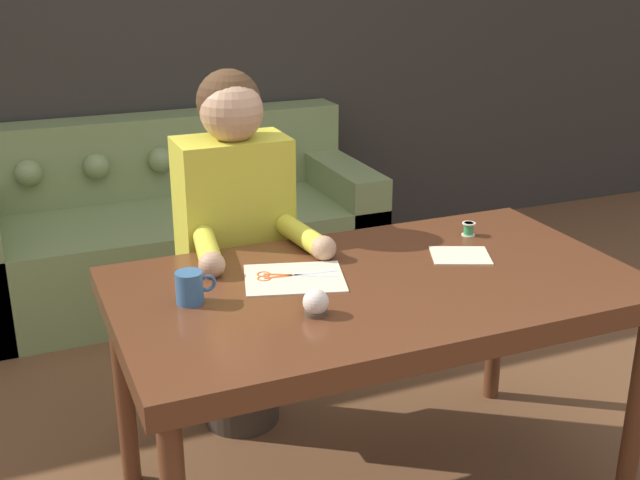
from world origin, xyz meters
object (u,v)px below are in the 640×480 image
Objects in this scene: couch at (172,232)px; scissors at (283,276)px; pin_cushion at (316,303)px; dining_table at (376,303)px; person at (236,256)px; thread_spool at (469,229)px; mug at (190,287)px.

couch is 1.82m from scissors.
couch is at bearing 88.67° from pin_cushion.
pin_cushion is (-0.25, -0.14, 0.10)m from dining_table.
couch is at bearing 87.88° from person.
pin_cushion reaches higher than thread_spool.
scissors is 5.44× the size of thread_spool.
thread_spool is (0.66, -1.67, 0.47)m from couch.
mug is at bearing 144.83° from pin_cushion.
mug reaches higher than thread_spool.
person is (-0.05, -1.32, 0.36)m from couch.
dining_table is at bearing -153.63° from thread_spool.
scissors is 0.31m from mug.
couch is (-0.21, 1.90, -0.38)m from dining_table.
couch reaches higher than dining_table.
dining_table is 33.93× the size of thread_spool.
pin_cushion is (0.00, -0.72, 0.13)m from person.
mug is (-0.54, 0.06, 0.12)m from dining_table.
mug is at bearing -170.38° from thread_spool.
dining_table is 0.52m from thread_spool.
thread_spool is (1.00, 0.17, -0.02)m from mug.
couch is 2.10m from pin_cushion.
thread_spool is at bearing 7.89° from scissors.
mug is (-0.29, -0.52, 0.14)m from person.
couch is 44.32× the size of thread_spool.
scissors is at bearing 152.25° from dining_table.
mug is at bearing 173.93° from dining_table.
dining_table is at bearing -83.81° from couch.
couch is at bearing 79.71° from mug.
thread_spool is (0.70, 0.10, 0.02)m from scissors.
dining_table is 0.77× the size of couch.
person is at bearing 90.12° from pin_cushion.
person is 18.19× the size of pin_cushion.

